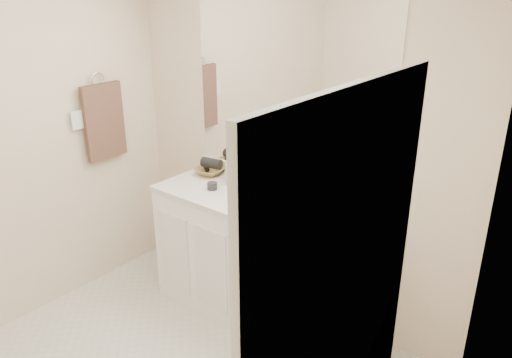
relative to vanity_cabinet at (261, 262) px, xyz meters
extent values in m
cube|color=beige|center=(0.00, 0.28, 0.77)|extent=(2.60, 0.02, 2.40)
cube|color=beige|center=(1.30, -1.02, 0.77)|extent=(0.02, 2.60, 2.40)
cube|color=white|center=(0.00, 0.00, 0.00)|extent=(1.50, 0.55, 0.85)
cube|color=silver|center=(0.00, 0.00, 0.44)|extent=(1.52, 0.57, 0.03)
cube|color=silver|center=(0.00, 0.26, 0.50)|extent=(1.52, 0.03, 0.08)
cylinder|color=beige|center=(0.00, -0.02, 0.44)|extent=(0.37, 0.37, 0.02)
cylinder|color=silver|center=(0.00, 0.16, 0.51)|extent=(0.02, 0.02, 0.11)
cube|color=white|center=(0.00, 0.27, 1.14)|extent=(1.48, 0.01, 1.20)
cylinder|color=#201591|center=(-0.17, 0.18, 0.51)|extent=(0.09, 0.09, 0.12)
cylinder|color=#D2B094|center=(0.12, 0.13, 0.50)|extent=(0.09, 0.09, 0.09)
cylinder|color=#FF436A|center=(0.13, 0.13, 0.60)|extent=(0.03, 0.04, 0.22)
cylinder|color=#0D92A7|center=(0.30, 0.10, 0.54)|extent=(0.09, 0.09, 0.16)
cylinder|color=silver|center=(0.62, 0.11, 0.53)|extent=(0.08, 0.08, 0.16)
cube|color=white|center=(0.47, -0.10, 0.46)|extent=(0.10, 0.09, 0.01)
cube|color=#8FD834|center=(0.47, -0.10, 0.48)|extent=(0.08, 0.05, 0.03)
cube|color=orange|center=(0.15, -0.21, 0.46)|extent=(0.11, 0.04, 0.00)
cylinder|color=#252429|center=(-0.38, -0.05, 0.48)|extent=(0.08, 0.08, 0.05)
cylinder|color=white|center=(-0.34, 0.08, 0.53)|extent=(0.06, 0.06, 0.15)
imported|color=white|center=(-0.21, 0.21, 0.55)|extent=(0.08, 0.08, 0.18)
imported|color=beige|center=(-0.30, 0.16, 0.55)|extent=(0.11, 0.11, 0.19)
imported|color=#E9EF5C|center=(-0.38, 0.18, 0.54)|extent=(0.14, 0.14, 0.17)
imported|color=olive|center=(-0.59, 0.15, 0.48)|extent=(0.24, 0.24, 0.05)
cylinder|color=black|center=(-0.57, 0.15, 0.54)|extent=(0.16, 0.10, 0.08)
torus|color=silver|center=(-1.27, -0.25, 1.12)|extent=(0.01, 0.11, 0.11)
cube|color=#33221B|center=(-1.25, -0.25, 0.82)|extent=(0.04, 0.32, 0.55)
cube|color=white|center=(-1.27, -0.45, 0.88)|extent=(0.01, 0.08, 0.13)
camera|label=1|loc=(1.80, -2.31, 1.79)|focal=35.00mm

